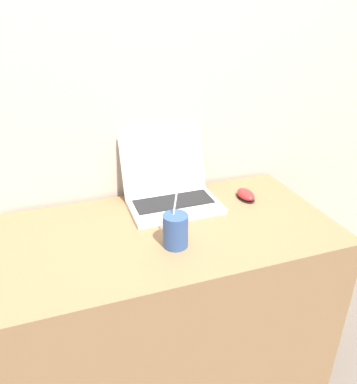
{
  "coord_description": "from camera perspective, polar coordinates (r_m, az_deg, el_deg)",
  "views": [
    {
      "loc": [
        -0.35,
        -0.77,
        1.41
      ],
      "look_at": [
        0.06,
        0.39,
        0.8
      ],
      "focal_mm": 35.0,
      "sensor_mm": 36.0,
      "label": 1
    }
  ],
  "objects": [
    {
      "name": "drink_cup",
      "position": [
        1.21,
        -0.46,
        -5.81
      ],
      "size": [
        0.08,
        0.08,
        0.19
      ],
      "color": "#33518C",
      "rests_on": "desk"
    },
    {
      "name": "wall_back",
      "position": [
        1.47,
        -5.85,
        20.02
      ],
      "size": [
        7.0,
        0.04,
        2.5
      ],
      "color": "beige",
      "rests_on": "ground_plane"
    },
    {
      "name": "desk",
      "position": [
        1.55,
        -1.04,
        -16.66
      ],
      "size": [
        1.16,
        0.61,
        0.71
      ],
      "color": "#936D47",
      "rests_on": "ground_plane"
    },
    {
      "name": "laptop",
      "position": [
        1.48,
        -1.29,
        0.6
      ],
      "size": [
        0.35,
        0.29,
        0.26
      ],
      "color": "silver",
      "rests_on": "desk"
    },
    {
      "name": "computer_mouse",
      "position": [
        1.55,
        10.21,
        -0.43
      ],
      "size": [
        0.06,
        0.11,
        0.04
      ],
      "color": "black",
      "rests_on": "desk"
    }
  ]
}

